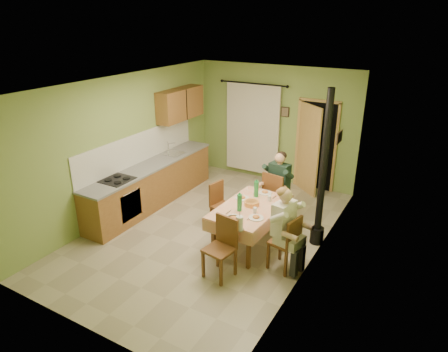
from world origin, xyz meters
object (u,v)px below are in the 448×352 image
Objects in this scene: chair_far at (277,206)px; chair_left at (222,215)px; man_right at (285,220)px; chair_right at (284,253)px; man_far at (278,179)px; stove_flue at (321,191)px; chair_near at (220,260)px; dining_table at (250,226)px.

chair_far is 1.15m from chair_left.
chair_right is at bearing -90.00° from man_right.
man_far is (-0.76, 1.54, 0.59)m from chair_right.
chair_near is at bearing -120.73° from stove_flue.
chair_far is 0.74× the size of man_right.
man_far is at bearing 153.55° from stove_flue.
man_right is (0.75, -1.52, 0.59)m from chair_far.
man_right is at bearing -23.07° from dining_table.
man_right reaches higher than chair_near.
dining_table is 1.07m from chair_near.
man_far is at bearing 151.83° from chair_left.
chair_left is 0.67× the size of man_right.
chair_far is at bearing 151.43° from chair_left.
dining_table is 1.26m from man_far.
chair_near is 2.29m from man_far.
man_far is at bearing -81.85° from chair_near.
chair_left is 0.67× the size of man_far.
dining_table is 1.16× the size of man_right.
chair_far reaches higher than chair_near.
chair_right is at bearing -53.43° from chair_far.
chair_near is at bearing 40.36° from chair_left.
chair_left is at bearing 162.32° from dining_table.
man_far is (0.03, 2.21, 0.59)m from chair_near.
chair_far is 1.07× the size of chair_right.
man_far reaches higher than dining_table.
man_right is (0.75, -1.53, 0.00)m from man_far.
man_far is 1.71m from man_right.
man_right is (-0.01, 0.00, 0.59)m from chair_right.
stove_flue is (0.24, 1.04, 0.15)m from man_right.
man_far is 0.50× the size of stove_flue.
stove_flue is (0.23, 1.04, 0.73)m from chair_right.
man_far is at bearing 38.64° from man_right.
stove_flue is (1.02, 1.72, 0.73)m from chair_near.
stove_flue reaches higher than dining_table.
chair_left is 1.93m from stove_flue.
stove_flue reaches higher than chair_far.
man_right is 0.50× the size of stove_flue.
chair_far is 1.70m from chair_right.
dining_table is 1.38m from stove_flue.
dining_table is at bearing 81.74° from chair_left.
man_right is at bearing -53.78° from chair_far.
chair_near is 1.20m from man_right.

